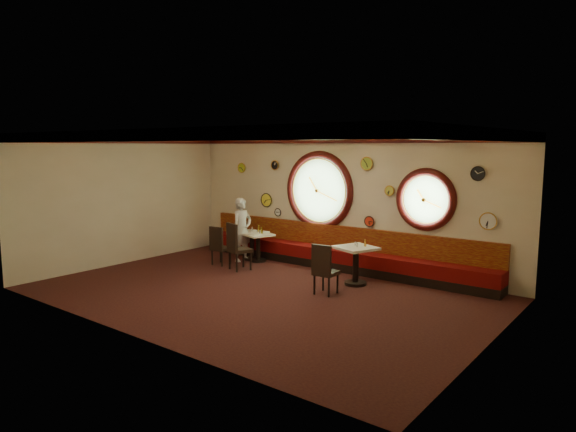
# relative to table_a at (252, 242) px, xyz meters

# --- Properties ---
(floor) EXTENTS (9.00, 6.00, 0.00)m
(floor) POSITION_rel_table_a_xyz_m (2.18, -2.21, -0.47)
(floor) COLOR black
(floor) RESTS_ON ground
(ceiling) EXTENTS (9.00, 6.00, 0.02)m
(ceiling) POSITION_rel_table_a_xyz_m (2.18, -2.21, 2.73)
(ceiling) COLOR #C28736
(ceiling) RESTS_ON wall_back
(wall_back) EXTENTS (9.00, 0.02, 3.20)m
(wall_back) POSITION_rel_table_a_xyz_m (2.18, 0.79, 1.13)
(wall_back) COLOR beige
(wall_back) RESTS_ON floor
(wall_front) EXTENTS (9.00, 0.02, 3.20)m
(wall_front) POSITION_rel_table_a_xyz_m (2.18, -5.21, 1.13)
(wall_front) COLOR beige
(wall_front) RESTS_ON floor
(wall_left) EXTENTS (0.02, 6.00, 3.20)m
(wall_left) POSITION_rel_table_a_xyz_m (-2.32, -2.21, 1.13)
(wall_left) COLOR beige
(wall_left) RESTS_ON floor
(wall_right) EXTENTS (0.02, 6.00, 3.20)m
(wall_right) POSITION_rel_table_a_xyz_m (6.68, -2.21, 1.13)
(wall_right) COLOR beige
(wall_right) RESTS_ON floor
(molding_back) EXTENTS (9.00, 0.10, 0.18)m
(molding_back) POSITION_rel_table_a_xyz_m (2.18, 0.74, 2.64)
(molding_back) COLOR #3A0B0A
(molding_back) RESTS_ON wall_back
(molding_front) EXTENTS (9.00, 0.10, 0.18)m
(molding_front) POSITION_rel_table_a_xyz_m (2.18, -5.16, 2.64)
(molding_front) COLOR #3A0B0A
(molding_front) RESTS_ON wall_back
(molding_left) EXTENTS (0.10, 6.00, 0.18)m
(molding_left) POSITION_rel_table_a_xyz_m (-2.27, -2.21, 2.64)
(molding_left) COLOR #3A0B0A
(molding_left) RESTS_ON wall_back
(molding_right) EXTENTS (0.10, 6.00, 0.18)m
(molding_right) POSITION_rel_table_a_xyz_m (6.63, -2.21, 2.64)
(molding_right) COLOR #3A0B0A
(molding_right) RESTS_ON wall_back
(banquette_base) EXTENTS (8.00, 0.55, 0.20)m
(banquette_base) POSITION_rel_table_a_xyz_m (2.18, 0.51, -0.37)
(banquette_base) COLOR black
(banquette_base) RESTS_ON floor
(banquette_seat) EXTENTS (8.00, 0.55, 0.30)m
(banquette_seat) POSITION_rel_table_a_xyz_m (2.18, 0.51, -0.12)
(banquette_seat) COLOR #580708
(banquette_seat) RESTS_ON banquette_base
(banquette_back) EXTENTS (8.00, 0.10, 0.55)m
(banquette_back) POSITION_rel_table_a_xyz_m (2.18, 0.73, 0.28)
(banquette_back) COLOR #630807
(banquette_back) RESTS_ON wall_back
(porthole_left_glass) EXTENTS (1.66, 0.02, 1.66)m
(porthole_left_glass) POSITION_rel_table_a_xyz_m (1.58, 0.78, 1.38)
(porthole_left_glass) COLOR #7CB36B
(porthole_left_glass) RESTS_ON wall_back
(porthole_left_frame) EXTENTS (1.98, 0.18, 1.98)m
(porthole_left_frame) POSITION_rel_table_a_xyz_m (1.58, 0.77, 1.38)
(porthole_left_frame) COLOR #3A0B0A
(porthole_left_frame) RESTS_ON wall_back
(porthole_left_ring) EXTENTS (1.61, 0.03, 1.61)m
(porthole_left_ring) POSITION_rel_table_a_xyz_m (1.58, 0.74, 1.38)
(porthole_left_ring) COLOR gold
(porthole_left_ring) RESTS_ON wall_back
(porthole_right_glass) EXTENTS (1.10, 0.02, 1.10)m
(porthole_right_glass) POSITION_rel_table_a_xyz_m (4.38, 0.78, 1.33)
(porthole_right_glass) COLOR #7CB36B
(porthole_right_glass) RESTS_ON wall_back
(porthole_right_frame) EXTENTS (1.38, 0.18, 1.38)m
(porthole_right_frame) POSITION_rel_table_a_xyz_m (4.38, 0.77, 1.33)
(porthole_right_frame) COLOR #3A0B0A
(porthole_right_frame) RESTS_ON wall_back
(porthole_right_ring) EXTENTS (1.09, 0.03, 1.09)m
(porthole_right_ring) POSITION_rel_table_a_xyz_m (4.38, 0.74, 1.33)
(porthole_right_ring) COLOR gold
(porthole_right_ring) RESTS_ON wall_back
(wall_clock_0) EXTENTS (0.36, 0.03, 0.36)m
(wall_clock_0) POSITION_rel_table_a_xyz_m (-0.12, 0.75, 1.03)
(wall_clock_0) COLOR yellow
(wall_clock_0) RESTS_ON wall_back
(wall_clock_1) EXTENTS (0.34, 0.03, 0.34)m
(wall_clock_1) POSITION_rel_table_a_xyz_m (5.73, 0.75, 0.98)
(wall_clock_1) COLOR white
(wall_clock_1) RESTS_ON wall_back
(wall_clock_2) EXTENTS (0.26, 0.03, 0.26)m
(wall_clock_2) POSITION_rel_table_a_xyz_m (-1.02, 0.75, 1.88)
(wall_clock_2) COLOR #B8D42A
(wall_clock_2) RESTS_ON wall_back
(wall_clock_3) EXTENTS (0.22, 0.03, 0.22)m
(wall_clock_3) POSITION_rel_table_a_xyz_m (3.53, 0.75, 1.48)
(wall_clock_3) COLOR #C6CC44
(wall_clock_3) RESTS_ON wall_back
(wall_clock_4) EXTENTS (0.20, 0.03, 0.20)m
(wall_clock_4) POSITION_rel_table_a_xyz_m (0.28, 0.75, 0.73)
(wall_clock_4) COLOR white
(wall_clock_4) RESTS_ON wall_back
(wall_clock_5) EXTENTS (0.24, 0.03, 0.24)m
(wall_clock_5) POSITION_rel_table_a_xyz_m (0.18, 0.75, 1.98)
(wall_clock_5) COLOR black
(wall_clock_5) RESTS_ON wall_back
(wall_clock_6) EXTENTS (0.24, 0.03, 0.24)m
(wall_clock_6) POSITION_rel_table_a_xyz_m (3.03, 0.75, 0.73)
(wall_clock_6) COLOR red
(wall_clock_6) RESTS_ON wall_back
(wall_clock_7) EXTENTS (0.30, 0.03, 0.30)m
(wall_clock_7) POSITION_rel_table_a_xyz_m (2.93, 0.75, 2.08)
(wall_clock_7) COLOR #9DC03C
(wall_clock_7) RESTS_ON wall_back
(wall_clock_8) EXTENTS (0.28, 0.03, 0.28)m
(wall_clock_8) POSITION_rel_table_a_xyz_m (5.48, 0.75, 1.93)
(wall_clock_8) COLOR black
(wall_clock_8) RESTS_ON wall_back
(table_a) EXTENTS (0.71, 0.71, 0.74)m
(table_a) POSITION_rel_table_a_xyz_m (0.00, 0.00, 0.00)
(table_a) COLOR black
(table_a) RESTS_ON floor
(table_b) EXTENTS (0.82, 0.82, 0.72)m
(table_b) POSITION_rel_table_a_xyz_m (0.26, -0.05, -0.01)
(table_b) COLOR black
(table_b) RESTS_ON floor
(table_c) EXTENTS (0.97, 0.97, 0.83)m
(table_c) POSITION_rel_table_a_xyz_m (3.38, -0.46, 0.06)
(table_c) COLOR black
(table_c) RESTS_ON floor
(chair_a) EXTENTS (0.44, 0.44, 0.60)m
(chair_a) POSITION_rel_table_a_xyz_m (-0.24, -0.97, 0.09)
(chair_a) COLOR black
(chair_a) RESTS_ON floor
(chair_b) EXTENTS (0.61, 0.61, 0.71)m
(chair_b) POSITION_rel_table_a_xyz_m (0.47, -1.09, 0.18)
(chair_b) COLOR black
(chair_b) RESTS_ON floor
(chair_c) EXTENTS (0.45, 0.45, 0.64)m
(chair_c) POSITION_rel_table_a_xyz_m (3.27, -1.52, 0.12)
(chair_c) COLOR black
(chair_c) RESTS_ON floor
(condiment_a_salt) EXTENTS (0.04, 0.04, 0.11)m
(condiment_a_salt) POSITION_rel_table_a_xyz_m (-0.04, 0.07, 0.33)
(condiment_a_salt) COLOR silver
(condiment_a_salt) RESTS_ON table_a
(condiment_b_salt) EXTENTS (0.03, 0.03, 0.09)m
(condiment_b_salt) POSITION_rel_table_a_xyz_m (0.17, 0.02, 0.30)
(condiment_b_salt) COLOR silver
(condiment_b_salt) RESTS_ON table_b
(condiment_c_salt) EXTENTS (0.03, 0.03, 0.09)m
(condiment_c_salt) POSITION_rel_table_a_xyz_m (3.31, -0.37, 0.41)
(condiment_c_salt) COLOR silver
(condiment_c_salt) RESTS_ON table_c
(condiment_a_pepper) EXTENTS (0.03, 0.03, 0.09)m
(condiment_a_pepper) POSITION_rel_table_a_xyz_m (0.04, -0.08, 0.32)
(condiment_a_pepper) COLOR silver
(condiment_a_pepper) RESTS_ON table_a
(condiment_b_pepper) EXTENTS (0.04, 0.04, 0.10)m
(condiment_b_pepper) POSITION_rel_table_a_xyz_m (0.32, -0.06, 0.31)
(condiment_b_pepper) COLOR #BABABF
(condiment_b_pepper) RESTS_ON table_b
(condiment_c_pepper) EXTENTS (0.03, 0.03, 0.09)m
(condiment_c_pepper) POSITION_rel_table_a_xyz_m (3.42, -0.49, 0.41)
(condiment_c_pepper) COLOR #B8B8BC
(condiment_c_pepper) RESTS_ON table_c
(condiment_a_bottle) EXTENTS (0.05, 0.05, 0.17)m
(condiment_a_bottle) POSITION_rel_table_a_xyz_m (0.15, 0.11, 0.36)
(condiment_a_bottle) COLOR gold
(condiment_a_bottle) RESTS_ON table_a
(condiment_b_bottle) EXTENTS (0.05, 0.05, 0.17)m
(condiment_b_bottle) POSITION_rel_table_a_xyz_m (0.33, 0.02, 0.34)
(condiment_b_bottle) COLOR gold
(condiment_b_bottle) RESTS_ON table_b
(condiment_c_bottle) EXTENTS (0.05, 0.05, 0.15)m
(condiment_c_bottle) POSITION_rel_table_a_xyz_m (3.52, -0.31, 0.44)
(condiment_c_bottle) COLOR #C4872E
(condiment_c_bottle) RESTS_ON table_c
(waiter) EXTENTS (0.45, 0.63, 1.64)m
(waiter) POSITION_rel_table_a_xyz_m (-0.12, -0.24, 0.35)
(waiter) COLOR silver
(waiter) RESTS_ON floor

